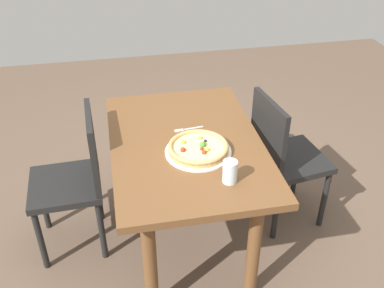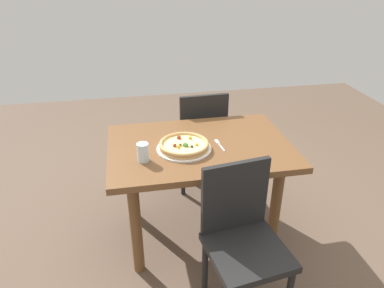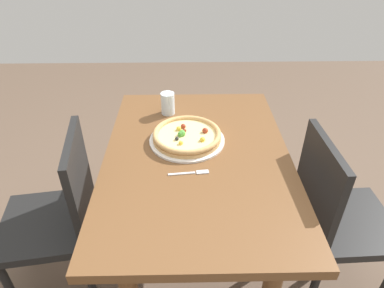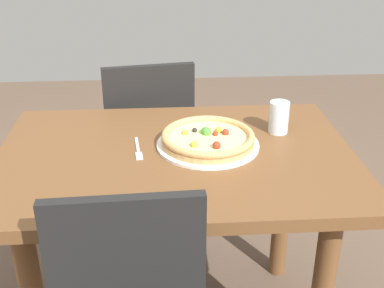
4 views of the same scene
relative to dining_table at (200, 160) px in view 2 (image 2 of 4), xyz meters
name	(u,v)px [view 2 (image 2 of 4)]	position (x,y,z in m)	size (l,w,h in m)	color
ground_plane	(199,233)	(0.00, 0.00, -0.62)	(6.00, 6.00, 0.00)	brown
dining_table	(200,160)	(0.00, 0.00, 0.00)	(1.17, 0.81, 0.74)	brown
chair_near	(242,237)	(0.11, -0.62, -0.13)	(0.45, 0.45, 0.89)	black
chair_far	(200,135)	(0.13, 0.62, -0.13)	(0.42, 0.42, 0.89)	black
plate	(184,148)	(-0.11, -0.04, 0.12)	(0.35, 0.35, 0.01)	white
pizza	(184,145)	(-0.11, -0.04, 0.15)	(0.31, 0.31, 0.05)	tan
fork	(219,144)	(0.12, -0.02, 0.12)	(0.03, 0.17, 0.00)	silver
drinking_glass	(143,152)	(-0.37, -0.14, 0.17)	(0.07, 0.07, 0.11)	silver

